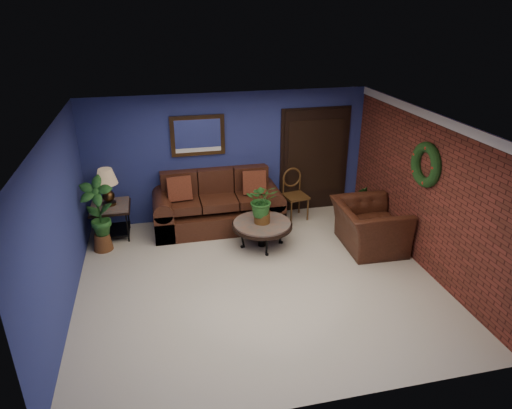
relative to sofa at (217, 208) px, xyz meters
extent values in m
plane|color=beige|center=(0.33, -2.09, -0.36)|extent=(5.50, 5.50, 0.00)
cube|color=navy|center=(0.33, 0.41, 0.89)|extent=(5.50, 0.04, 2.50)
cube|color=navy|center=(-2.42, -2.09, 0.89)|extent=(0.04, 5.00, 2.50)
cube|color=maroon|center=(3.08, -2.09, 0.89)|extent=(0.04, 5.00, 2.50)
cube|color=white|center=(0.33, -2.09, 2.14)|extent=(5.50, 5.00, 0.02)
cube|color=white|center=(3.05, -2.09, 2.07)|extent=(0.03, 5.00, 0.14)
cube|color=#402914|center=(-0.27, 0.37, 1.36)|extent=(1.02, 0.06, 0.77)
cube|color=black|center=(2.08, 0.38, 0.69)|extent=(1.44, 0.06, 2.18)
torus|color=black|center=(3.02, -2.04, 1.34)|extent=(0.16, 0.72, 0.72)
cube|color=#421F13|center=(0.00, -0.09, -0.16)|extent=(2.43, 1.05, 0.40)
cube|color=#421F13|center=(0.00, 0.29, 0.21)|extent=(2.08, 0.29, 1.00)
cube|color=#421F13|center=(-0.69, -0.16, 0.21)|extent=(0.67, 0.72, 0.15)
cube|color=#421F13|center=(0.00, -0.16, 0.21)|extent=(0.67, 0.72, 0.15)
cube|color=#421F13|center=(0.69, -0.16, 0.21)|extent=(0.67, 0.72, 0.15)
cube|color=#421F13|center=(-1.04, -0.09, -0.08)|extent=(0.35, 1.05, 0.55)
cube|color=#421F13|center=(1.04, -0.09, -0.08)|extent=(0.35, 1.05, 0.55)
cube|color=maroon|center=(-0.71, -0.11, 0.52)|extent=(0.44, 0.13, 0.44)
cube|color=maroon|center=(0.71, -0.11, 0.52)|extent=(0.44, 0.13, 0.44)
cylinder|color=#545049|center=(0.65, -1.00, 0.08)|extent=(1.02, 1.02, 0.05)
cylinder|color=black|center=(0.65, -1.00, 0.04)|extent=(1.08, 1.08, 0.05)
cylinder|color=black|center=(0.65, -1.00, -0.15)|extent=(0.14, 0.14, 0.41)
cube|color=#545049|center=(-1.97, -0.04, 0.26)|extent=(0.67, 0.67, 0.05)
cube|color=black|center=(-1.97, -0.04, 0.22)|extent=(0.71, 0.71, 0.04)
cube|color=black|center=(-1.97, -0.04, -0.24)|extent=(0.60, 0.60, 0.03)
cylinder|color=black|center=(-2.25, -0.32, -0.05)|extent=(0.03, 0.03, 0.62)
cylinder|color=black|center=(-1.69, -0.32, -0.05)|extent=(0.03, 0.03, 0.62)
cylinder|color=black|center=(-2.25, 0.24, -0.05)|extent=(0.03, 0.03, 0.62)
cylinder|color=black|center=(-1.69, 0.24, -0.05)|extent=(0.03, 0.03, 0.62)
cylinder|color=#402914|center=(-1.97, -0.04, 0.31)|extent=(0.24, 0.24, 0.05)
sphere|color=#402914|center=(-1.97, -0.04, 0.43)|extent=(0.22, 0.22, 0.22)
cylinder|color=#402914|center=(-1.97, -0.04, 0.61)|extent=(0.02, 0.02, 0.28)
cone|color=#8F7352|center=(-1.97, -0.04, 0.81)|extent=(0.40, 0.40, 0.28)
cube|color=#513317|center=(1.57, -0.04, 0.12)|extent=(0.50, 0.50, 0.04)
torus|color=#513317|center=(1.54, 0.15, 0.45)|extent=(0.41, 0.11, 0.41)
cylinder|color=#513317|center=(1.42, -0.25, -0.13)|extent=(0.03, 0.03, 0.46)
cylinder|color=#513317|center=(1.78, -0.19, -0.13)|extent=(0.03, 0.03, 0.46)
cylinder|color=#513317|center=(1.36, 0.11, -0.13)|extent=(0.03, 0.03, 0.46)
cylinder|color=#513317|center=(1.72, 0.17, -0.13)|extent=(0.03, 0.03, 0.46)
imported|color=#421F13|center=(2.48, -1.45, 0.05)|extent=(1.13, 1.28, 0.81)
cylinder|color=brown|center=(0.65, -1.00, 0.19)|extent=(0.28, 0.28, 0.18)
imported|color=#174B1A|center=(0.65, -1.00, 0.54)|extent=(0.63, 0.58, 0.61)
cylinder|color=brown|center=(2.68, -0.54, -0.26)|extent=(0.26, 0.26, 0.20)
imported|color=#174B1A|center=(2.68, -0.54, 0.11)|extent=(0.40, 0.35, 0.65)
cylinder|color=brown|center=(-2.12, -0.52, -0.21)|extent=(0.34, 0.34, 0.30)
imported|color=#174B1A|center=(-2.12, -0.52, 0.44)|extent=(0.66, 0.53, 1.10)
camera|label=1|loc=(-1.06, -8.02, 3.66)|focal=32.00mm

